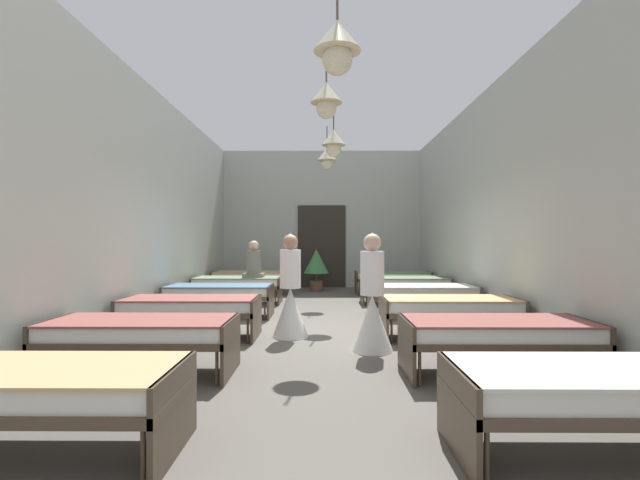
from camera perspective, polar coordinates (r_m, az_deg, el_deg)
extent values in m
cube|color=#59544C|center=(7.31, 0.03, -11.36)|extent=(6.37, 12.36, 0.10)
cube|color=#B2B7AD|center=(13.16, 0.21, 2.70)|extent=(6.17, 0.20, 4.01)
cube|color=#B2B7AD|center=(7.80, -22.52, 4.53)|extent=(0.20, 11.76, 4.01)
cube|color=#B2B7AD|center=(7.77, 22.69, 4.56)|extent=(0.20, 11.76, 4.01)
cube|color=#2D2823|center=(13.03, 0.21, -0.82)|extent=(1.40, 0.06, 2.40)
cone|color=beige|center=(4.49, 2.23, 24.68)|extent=(0.44, 0.44, 0.28)
sphere|color=beige|center=(4.40, 2.23, 22.08)|extent=(0.28, 0.28, 0.28)
cylinder|color=brown|center=(6.59, 0.82, 21.40)|extent=(0.02, 0.02, 0.44)
cone|color=beige|center=(6.46, 0.82, 18.36)|extent=(0.44, 0.44, 0.28)
sphere|color=beige|center=(6.40, 0.82, 16.49)|extent=(0.28, 0.28, 0.28)
cylinder|color=brown|center=(8.52, 1.75, 15.88)|extent=(0.02, 0.02, 0.58)
cone|color=beige|center=(8.41, 1.75, 12.99)|extent=(0.44, 0.44, 0.28)
sphere|color=beige|center=(8.36, 1.75, 11.52)|extent=(0.28, 0.28, 0.28)
cylinder|color=brown|center=(10.52, 0.90, 13.06)|extent=(0.02, 0.02, 0.49)
cone|color=beige|center=(10.44, 0.90, 10.94)|extent=(0.44, 0.44, 0.28)
sphere|color=beige|center=(10.40, 0.90, 9.75)|extent=(0.28, 0.28, 0.28)
cylinder|color=#473828|center=(2.95, -21.72, -24.45)|extent=(0.03, 0.03, 0.34)
cylinder|color=#473828|center=(3.58, -17.09, -19.95)|extent=(0.03, 0.03, 0.34)
cube|color=#473828|center=(3.56, -33.04, -16.58)|extent=(1.90, 0.84, 0.07)
cube|color=#473828|center=(3.20, -18.07, -20.19)|extent=(0.04, 0.84, 0.57)
cube|color=silver|center=(3.53, -33.04, -14.94)|extent=(1.82, 0.78, 0.14)
cube|color=tan|center=(3.51, -33.04, -13.65)|extent=(1.86, 0.82, 0.02)
cylinder|color=#473828|center=(2.92, 20.59, -24.74)|extent=(0.03, 0.03, 0.34)
cylinder|color=#473828|center=(3.55, 16.32, -20.11)|extent=(0.03, 0.03, 0.34)
cube|color=#473828|center=(3.51, 32.49, -16.83)|extent=(1.90, 0.84, 0.07)
cube|color=#473828|center=(3.17, 17.11, -20.37)|extent=(0.04, 0.84, 0.57)
cube|color=silver|center=(3.48, 32.49, -15.17)|extent=(1.82, 0.78, 0.14)
cube|color=beige|center=(3.46, 32.49, -13.86)|extent=(1.86, 0.82, 0.02)
cylinder|color=#473828|center=(5.18, -32.72, -13.63)|extent=(0.03, 0.03, 0.34)
cylinder|color=#473828|center=(5.78, -28.73, -12.19)|extent=(0.03, 0.03, 0.34)
cylinder|color=#473828|center=(4.50, -13.08, -15.73)|extent=(0.03, 0.03, 0.34)
cylinder|color=#473828|center=(5.18, -11.17, -13.62)|extent=(0.03, 0.03, 0.34)
cube|color=#473828|center=(5.05, -21.94, -11.60)|extent=(1.90, 0.84, 0.07)
cube|color=#473828|center=(5.48, -31.16, -11.61)|extent=(0.04, 0.84, 0.57)
cube|color=#473828|center=(4.80, -11.34, -13.29)|extent=(0.04, 0.84, 0.57)
cube|color=white|center=(5.03, -21.94, -10.43)|extent=(1.82, 0.78, 0.14)
cube|color=#8C4C47|center=(5.02, -21.94, -9.51)|extent=(1.86, 0.82, 0.02)
cylinder|color=#473828|center=(4.48, 12.65, -15.80)|extent=(0.03, 0.03, 0.34)
cylinder|color=#473828|center=(5.16, 10.91, -13.67)|extent=(0.03, 0.03, 0.34)
cylinder|color=#473828|center=(5.13, 32.62, -13.77)|extent=(0.03, 0.03, 0.34)
cylinder|color=#473828|center=(5.73, 28.69, -12.29)|extent=(0.03, 0.03, 0.34)
cube|color=#473828|center=(5.01, 21.72, -11.68)|extent=(1.90, 0.84, 0.07)
cube|color=#473828|center=(4.78, 10.99, -13.34)|extent=(0.04, 0.84, 0.57)
cube|color=#473828|center=(5.43, 31.10, -11.72)|extent=(0.04, 0.84, 0.57)
cube|color=white|center=(4.99, 21.72, -10.50)|extent=(1.82, 0.78, 0.14)
cube|color=#8C4C47|center=(4.98, 21.72, -9.58)|extent=(1.86, 0.82, 0.02)
cylinder|color=#473828|center=(6.66, -24.43, -10.55)|extent=(0.03, 0.03, 0.34)
cylinder|color=#473828|center=(7.31, -22.03, -9.60)|extent=(0.03, 0.03, 0.34)
cylinder|color=#473828|center=(6.15, -9.25, -11.44)|extent=(0.03, 0.03, 0.34)
cylinder|color=#473828|center=(6.85, -8.22, -10.26)|extent=(0.03, 0.03, 0.34)
cube|color=#473828|center=(6.65, -16.21, -8.77)|extent=(1.90, 0.84, 0.07)
cube|color=#473828|center=(6.99, -23.63, -9.08)|extent=(0.04, 0.84, 0.57)
cube|color=#473828|center=(6.47, -8.17, -9.82)|extent=(0.04, 0.84, 0.57)
cube|color=white|center=(6.64, -16.21, -7.88)|extent=(1.82, 0.78, 0.14)
cube|color=#8C4C47|center=(6.63, -16.21, -7.17)|extent=(1.86, 0.82, 0.02)
cylinder|color=#473828|center=(6.13, 9.16, -11.47)|extent=(0.03, 0.03, 0.34)
cylinder|color=#473828|center=(6.83, 8.23, -10.28)|extent=(0.03, 0.03, 0.34)
cylinder|color=#473828|center=(6.62, 24.49, -10.62)|extent=(0.03, 0.03, 0.34)
cylinder|color=#473828|center=(7.27, 22.14, -9.65)|extent=(0.03, 0.03, 0.34)
cube|color=#473828|center=(6.63, 16.23, -8.81)|extent=(1.90, 0.84, 0.07)
cube|color=#473828|center=(6.45, 8.14, -9.84)|extent=(0.04, 0.84, 0.57)
cube|color=#473828|center=(6.95, 23.72, -9.13)|extent=(0.04, 0.84, 0.57)
cube|color=white|center=(6.61, 16.23, -7.91)|extent=(1.82, 0.78, 0.14)
cube|color=tan|center=(6.60, 16.23, -7.20)|extent=(1.86, 0.82, 0.02)
cylinder|color=#473828|center=(8.24, -19.32, -8.51)|extent=(0.03, 0.03, 0.34)
cylinder|color=#473828|center=(8.91, -17.74, -7.86)|extent=(0.03, 0.03, 0.34)
cylinder|color=#473828|center=(7.83, -7.10, -8.96)|extent=(0.03, 0.03, 0.34)
cylinder|color=#473828|center=(8.54, -6.46, -8.21)|extent=(0.03, 0.03, 0.34)
cube|color=#473828|center=(8.31, -12.77, -7.01)|extent=(1.90, 0.84, 0.07)
cube|color=#473828|center=(8.58, -18.88, -7.38)|extent=(0.04, 0.84, 0.57)
cube|color=#473828|center=(8.16, -6.34, -7.76)|extent=(0.04, 0.84, 0.57)
cube|color=silver|center=(8.30, -12.77, -6.29)|extent=(1.82, 0.78, 0.14)
cube|color=slate|center=(8.29, -12.77, -5.73)|extent=(1.86, 0.82, 0.02)
cylinder|color=#473828|center=(7.82, 7.22, -8.97)|extent=(0.03, 0.03, 0.34)
cylinder|color=#473828|center=(8.53, 6.64, -8.22)|extent=(0.03, 0.03, 0.34)
cylinder|color=#473828|center=(8.21, 19.51, -8.54)|extent=(0.03, 0.03, 0.34)
cylinder|color=#473828|center=(8.88, 17.98, -7.89)|extent=(0.03, 0.03, 0.34)
cube|color=#473828|center=(8.29, 12.95, -7.03)|extent=(1.90, 0.84, 0.07)
cube|color=#473828|center=(8.15, 6.49, -7.77)|extent=(0.04, 0.84, 0.57)
cube|color=#473828|center=(8.55, 19.10, -7.41)|extent=(0.04, 0.84, 0.57)
cube|color=silver|center=(8.27, 12.95, -6.31)|extent=(1.82, 0.78, 0.14)
cube|color=beige|center=(8.27, 12.95, -5.74)|extent=(1.86, 0.82, 0.02)
cylinder|color=#473828|center=(9.87, -15.90, -7.09)|extent=(0.03, 0.03, 0.34)
cylinder|color=#473828|center=(10.55, -14.80, -6.63)|extent=(0.03, 0.03, 0.34)
cylinder|color=#473828|center=(9.53, -5.73, -7.35)|extent=(0.03, 0.03, 0.34)
cylinder|color=#473828|center=(10.24, -5.29, -6.83)|extent=(0.03, 0.03, 0.34)
cube|color=#473828|center=(9.99, -10.50, -5.82)|extent=(1.90, 0.84, 0.07)
cube|color=#473828|center=(10.21, -15.66, -6.19)|extent=(0.04, 0.84, 0.57)
cube|color=#473828|center=(9.86, -5.15, -6.41)|extent=(0.04, 0.84, 0.57)
cube|color=white|center=(9.98, -10.50, -5.22)|extent=(1.82, 0.78, 0.14)
cube|color=slate|center=(9.97, -10.50, -4.75)|extent=(1.86, 0.82, 0.02)
cylinder|color=#473828|center=(9.52, 5.98, -7.36)|extent=(0.03, 0.03, 0.34)
cylinder|color=#473828|center=(10.23, 5.58, -6.84)|extent=(0.03, 0.03, 0.34)
cylinder|color=#473828|center=(9.84, 16.19, -7.11)|extent=(0.03, 0.03, 0.34)
cylinder|color=#473828|center=(10.53, 15.12, -6.64)|extent=(0.03, 0.03, 0.34)
cube|color=#473828|center=(9.97, 10.78, -5.83)|extent=(1.90, 0.84, 0.07)
cube|color=#473828|center=(9.85, 5.42, -6.42)|extent=(0.04, 0.84, 0.57)
cube|color=#473828|center=(10.19, 15.97, -6.21)|extent=(0.04, 0.84, 0.57)
cube|color=white|center=(9.96, 10.78, -5.23)|extent=(1.82, 0.78, 0.14)
cube|color=slate|center=(9.95, 10.78, -4.76)|extent=(1.86, 0.82, 0.02)
cylinder|color=#473828|center=(11.52, -13.48, -6.07)|extent=(0.03, 0.03, 0.34)
cylinder|color=#473828|center=(12.22, -12.66, -5.72)|extent=(0.03, 0.03, 0.34)
cylinder|color=#473828|center=(11.23, -4.78, -6.22)|extent=(0.03, 0.03, 0.34)
cylinder|color=#473828|center=(11.95, -4.46, -5.85)|extent=(0.03, 0.03, 0.34)
cube|color=#473828|center=(11.68, -8.89, -4.97)|extent=(1.90, 0.84, 0.07)
cube|color=#473828|center=(11.87, -13.34, -5.32)|extent=(0.04, 0.84, 0.57)
cube|color=#473828|center=(11.57, -4.32, -5.46)|extent=(0.04, 0.84, 0.57)
cube|color=white|center=(11.67, -8.89, -4.46)|extent=(1.82, 0.78, 0.14)
cube|color=tan|center=(11.66, -8.89, -4.06)|extent=(1.86, 0.82, 0.02)
cylinder|color=#473828|center=(11.23, 5.12, -6.23)|extent=(0.03, 0.03, 0.34)
cylinder|color=#473828|center=(11.94, 4.83, -5.85)|extent=(0.03, 0.03, 0.34)
cylinder|color=#473828|center=(11.50, 13.84, -6.08)|extent=(0.03, 0.03, 0.34)
cylinder|color=#473828|center=(12.20, 13.05, -5.73)|extent=(0.03, 0.03, 0.34)
cube|color=#473828|center=(11.66, 9.25, -4.98)|extent=(1.90, 0.84, 0.07)
cube|color=#473828|center=(11.57, 4.67, -5.46)|extent=(0.04, 0.84, 0.57)
cube|color=#473828|center=(11.85, 13.72, -5.33)|extent=(0.04, 0.84, 0.57)
cube|color=white|center=(11.66, 9.25, -4.47)|extent=(1.82, 0.78, 0.14)
cube|color=slate|center=(11.65, 9.25, -4.06)|extent=(1.86, 0.82, 0.02)
cone|color=white|center=(6.47, -3.82, -9.24)|extent=(0.52, 0.52, 0.70)
cylinder|color=white|center=(6.40, -3.82, -3.71)|extent=(0.30, 0.30, 0.55)
sphere|color=#A87A5B|center=(6.39, -3.82, -0.27)|extent=(0.22, 0.22, 0.22)
cone|color=white|center=(6.39, -3.82, 0.42)|extent=(0.18, 0.18, 0.10)
cone|color=white|center=(5.70, 6.71, -10.51)|extent=(0.52, 0.52, 0.70)
cylinder|color=white|center=(5.62, 6.71, -4.24)|extent=(0.30, 0.30, 0.55)
sphere|color=beige|center=(5.60, 6.71, -0.31)|extent=(0.22, 0.22, 0.22)
cone|color=white|center=(5.60, 6.71, 0.48)|extent=(0.18, 0.18, 0.10)
cylinder|color=slate|center=(9.92, -8.48, -3.03)|extent=(0.32, 0.32, 0.58)
cube|color=slate|center=(9.93, -8.48, -4.47)|extent=(0.44, 0.44, 0.08)
sphere|color=beige|center=(9.90, -8.48, -0.72)|extent=(0.22, 0.22, 0.22)
cylinder|color=brown|center=(12.19, -0.47, -5.87)|extent=(0.35, 0.35, 0.28)
cylinder|color=brown|center=(12.17, -0.47, -4.73)|extent=(0.06, 0.06, 0.20)
cone|color=#3D7A42|center=(12.14, -0.47, -2.73)|extent=(0.68, 0.68, 0.65)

